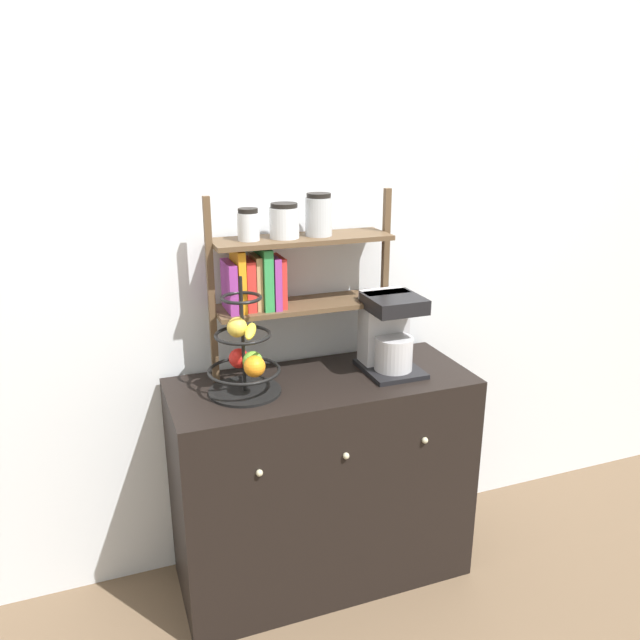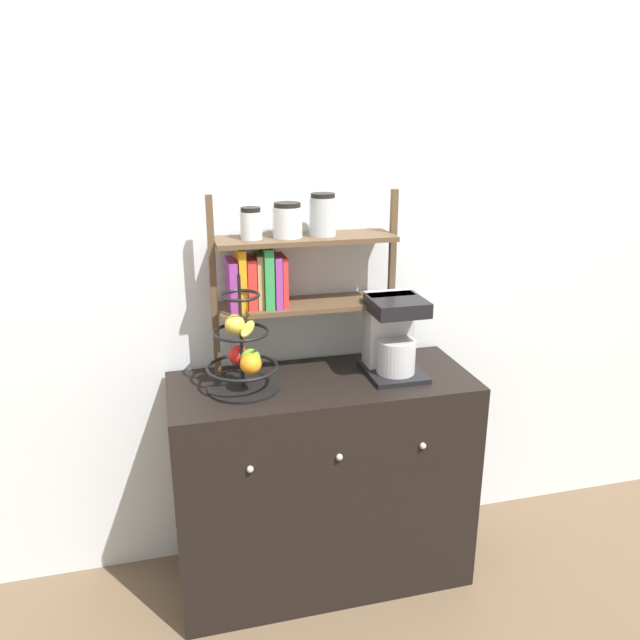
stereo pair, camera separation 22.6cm
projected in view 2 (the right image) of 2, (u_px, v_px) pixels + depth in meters
ground_plane at (337, 611)px, 2.40m from camera, size 12.00×12.00×0.00m
wall_back at (305, 252)px, 2.46m from camera, size 7.00×0.05×2.60m
sideboard at (322, 481)px, 2.48m from camera, size 1.14×0.48×0.87m
coffee_maker at (392, 335)px, 2.37m from camera, size 0.21×0.25×0.31m
fruit_stand at (243, 354)px, 2.22m from camera, size 0.26×0.26×0.43m
shelf_hutch at (285, 263)px, 2.31m from camera, size 0.71×0.20×0.69m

